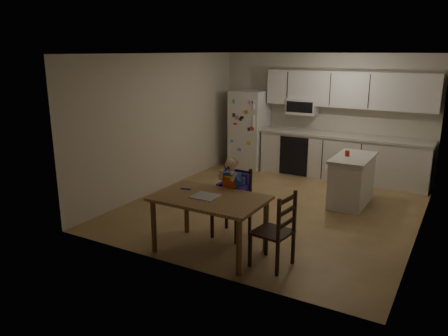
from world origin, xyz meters
TOP-DOWN VIEW (x-y plane):
  - room at (0.00, 0.48)m, footprint 4.52×5.01m
  - refrigerator at (-1.55, 2.15)m, footprint 0.72×0.70m
  - kitchen_run at (0.50, 2.24)m, footprint 3.37×0.62m
  - kitchen_island at (1.08, 0.80)m, footprint 0.59×1.13m
  - red_cup at (0.98, 0.77)m, footprint 0.07×0.07m
  - dining_table at (-0.04, -1.98)m, footprint 1.40×0.90m
  - napkin at (-0.09, -2.00)m, footprint 0.33×0.28m
  - toddler_spoon at (-0.50, -1.88)m, footprint 0.12×0.06m
  - chair_booster at (-0.04, -1.36)m, footprint 0.44×0.44m
  - chair_side at (0.90, -1.94)m, footprint 0.47×0.47m

SIDE VIEW (x-z plane):
  - kitchen_island at x=1.08m, z-range 0.00..0.84m
  - chair_side at x=0.90m, z-range 0.06..1.01m
  - dining_table at x=-0.04m, z-range 0.27..1.03m
  - chair_booster at x=-0.04m, z-range 0.12..1.26m
  - napkin at x=-0.09m, z-range 0.75..0.77m
  - toddler_spoon at x=-0.50m, z-range 0.75..0.77m
  - refrigerator at x=-1.55m, z-range 0.00..1.70m
  - kitchen_run at x=0.50m, z-range -0.20..1.95m
  - red_cup at x=0.98m, z-range 0.83..0.93m
  - room at x=0.00m, z-range -0.01..2.51m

